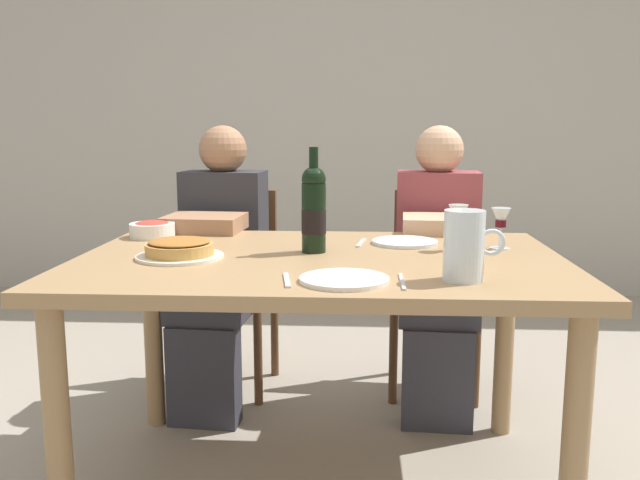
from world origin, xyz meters
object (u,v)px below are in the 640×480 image
Objects in this scene: dinner_plate_left_setting at (405,242)px; chair_left at (233,275)px; wine_glass_right_diner at (458,218)px; diner_left at (218,259)px; diner_right at (438,261)px; dinner_plate_right_setting at (344,279)px; chair_right at (434,276)px; dining_table at (320,286)px; wine_bottle at (314,209)px; baked_tart at (180,249)px; water_pitcher at (464,250)px; salad_bowl at (152,229)px; wine_glass_left_diner at (501,220)px.

dinner_plate_left_setting is 0.26× the size of chair_left.
diner_left is at bearing 150.09° from wine_glass_right_diner.
diner_right is at bearing 69.01° from dinner_plate_left_setting.
diner_left reaches higher than dinner_plate_left_setting.
chair_right is at bearing 73.27° from dinner_plate_right_setting.
wine_glass_right_diner reaches higher than dining_table.
chair_right is (0.37, 1.24, -0.27)m from dinner_plate_right_setting.
chair_right is (0.46, 0.91, -0.17)m from dining_table.
wine_bottle reaches higher than baked_tart.
chair_right is at bearing 60.14° from wine_bottle.
dining_table is 0.36m from dinner_plate_right_setting.
wine_glass_right_diner is (0.05, 0.44, 0.02)m from water_pitcher.
wine_glass_right_diner is at bearing 11.86° from baked_tart.
wine_glass_right_diner is at bearing 7.56° from wine_bottle.
baked_tart is at bearing -168.14° from wine_glass_right_diner.
chair_right is at bearing 63.38° from dining_table.
salad_bowl is 0.14× the size of diner_left.
wine_bottle is at bearing -150.80° from dinner_plate_left_setting.
wine_glass_right_diner reaches higher than dinner_plate_left_setting.
dinner_plate_right_setting is 1.08m from diner_right.
diner_left is (-0.44, 0.58, -0.28)m from wine_bottle.
diner_left reaches higher than dinner_plate_right_setting.
wine_glass_left_diner reaches higher than dinner_plate_right_setting.
chair_right reaches higher than dinner_plate_left_setting.
baked_tart is 1.14× the size of dinner_plate_right_setting.
chair_left reaches higher than salad_bowl.
baked_tart is 0.43m from salad_bowl.
wine_glass_left_diner is 0.58m from diner_right.
dining_table is at bearing -162.95° from wine_glass_right_diner.
wine_bottle is at bearing 121.86° from chair_left.
baked_tart is 0.31× the size of chair_right.
diner_right is (0.00, 0.54, -0.25)m from wine_glass_right_diner.
dining_table is at bearing -27.59° from salad_bowl.
wine_glass_left_diner is at bearing 149.45° from chair_left.
wine_glass_right_diner is 0.22m from dinner_plate_left_setting.
wine_bottle reaches higher than water_pitcher.
wine_bottle is 0.29× the size of diner_left.
chair_right is (0.88, 0.96, -0.29)m from baked_tart.
diner_right is (-0.01, -0.24, 0.12)m from chair_right.
diner_right reaches higher than wine_glass_right_diner.
dining_table is 0.80m from diner_left.
dinner_plate_right_setting is at bearing -135.09° from wine_glass_left_diner.
diner_left is (-0.46, 0.65, -0.05)m from dining_table.
chair_left is (-0.84, 1.19, -0.35)m from water_pitcher.
water_pitcher is 0.32m from dinner_plate_right_setting.
water_pitcher reaches higher than wine_glass_left_diner.
baked_tart and salad_bowl have the same top height.
wine_bottle reaches higher than salad_bowl.
wine_bottle is at bearing -172.44° from wine_glass_right_diner.
salad_bowl is at bearing 21.52° from diner_right.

